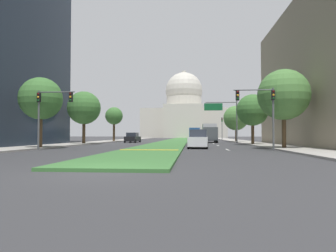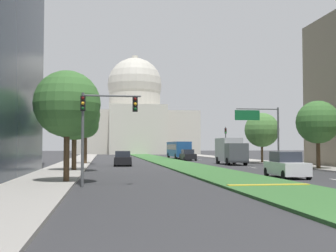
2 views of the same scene
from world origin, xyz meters
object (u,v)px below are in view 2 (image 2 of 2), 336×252
sedan_lead_stopped (286,166)px  city_bus (178,149)px  street_tree_right_far (262,130)px  box_truck_delivery (231,151)px  traffic_light_far_right (226,139)px  street_tree_left_far (85,125)px  traffic_light_near_left (98,118)px  street_tree_right_mid (318,122)px  capitol_building (135,118)px  street_tree_left_mid (74,115)px  sedan_distant (188,155)px  street_tree_left_near (67,104)px  sedan_midblock (123,159)px  overhead_guide_sign (263,124)px

sedan_lead_stopped → city_bus: size_ratio=0.42×
street_tree_right_far → box_truck_delivery: (-4.78, -2.03, -2.61)m
street_tree_right_far → city_bus: (-7.18, 20.94, -2.52)m
traffic_light_far_right → street_tree_right_far: size_ratio=0.80×
street_tree_left_far → box_truck_delivery: (17.43, -2.45, -3.09)m
traffic_light_near_left → street_tree_right_mid: (20.22, 13.63, 0.68)m
street_tree_left_far → city_bus: (15.03, 20.53, -2.99)m
traffic_light_near_left → traffic_light_far_right: (19.13, 40.63, -0.48)m
capitol_building → traffic_light_far_right: capitol_building is taller
street_tree_left_mid → street_tree_right_far: street_tree_left_mid is taller
sedan_distant → traffic_light_far_right: bearing=-1.1°
street_tree_left_near → sedan_lead_stopped: street_tree_left_near is taller
street_tree_left_mid → sedan_midblock: size_ratio=1.55×
street_tree_right_mid → city_bus: bearing=101.3°
sedan_lead_stopped → box_truck_delivery: 21.44m
traffic_light_far_right → city_bus: 10.52m
street_tree_right_mid → street_tree_left_far: bearing=146.0°
overhead_guide_sign → sedan_distant: (-4.41, 20.01, -3.82)m
capitol_building → overhead_guide_sign: size_ratio=5.29×
city_bus → box_truck_delivery: bearing=-84.0°
traffic_light_far_right → city_bus: traffic_light_far_right is taller
street_tree_right_mid → city_bus: (-7.11, 35.48, -2.71)m
traffic_light_far_right → sedan_midblock: (-16.72, -15.97, -2.52)m
box_truck_delivery → capitol_building: bearing=94.9°
sedan_lead_stopped → box_truck_delivery: bearing=83.6°
capitol_building → sedan_midblock: (-6.74, -75.52, -9.62)m
traffic_light_far_right → street_tree_left_near: 43.75m
street_tree_left_far → street_tree_right_far: 22.21m
city_bus → traffic_light_far_right: bearing=-54.6°
traffic_light_far_right → sedan_lead_stopped: traffic_light_far_right is taller
street_tree_left_far → street_tree_right_mid: bearing=-34.0°
box_truck_delivery → sedan_midblock: bearing=-173.5°
traffic_light_near_left → overhead_guide_sign: (17.52, 20.73, 0.82)m
street_tree_left_far → capitol_building: bearing=81.2°
street_tree_left_mid → sedan_distant: (15.39, 26.28, -4.20)m
box_truck_delivery → street_tree_right_far: bearing=23.0°
traffic_light_far_right → street_tree_right_mid: (1.09, -27.00, 1.16)m
overhead_guide_sign → box_truck_delivery: (-2.01, 5.42, -2.94)m
street_tree_left_near → city_bus: size_ratio=0.62×
overhead_guide_sign → street_tree_right_far: overhead_guide_sign is taller
capitol_building → street_tree_left_far: bearing=-98.8°
street_tree_left_far → street_tree_right_far: bearing=-1.1°
overhead_guide_sign → street_tree_left_far: overhead_guide_sign is taller
street_tree_left_far → sedan_midblock: size_ratio=1.37×
sedan_lead_stopped → box_truck_delivery: (2.40, 21.29, 0.82)m
traffic_light_near_left → street_tree_left_far: size_ratio=0.81×
capitol_building → street_tree_left_mid: 86.65m
street_tree_left_mid → street_tree_right_far: (22.57, 13.72, -0.71)m
city_bus → traffic_light_near_left: bearing=-104.9°
traffic_light_near_left → street_tree_left_near: street_tree_left_near is taller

